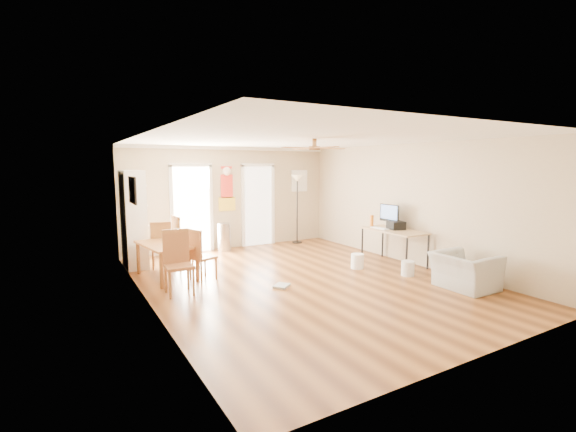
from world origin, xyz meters
TOP-DOWN VIEW (x-y plane):
  - floor at (0.00, 0.00)m, footprint 7.00×7.00m
  - ceiling at (0.00, 0.00)m, footprint 5.50×7.00m
  - wall_back at (0.00, 3.50)m, footprint 5.50×0.04m
  - wall_front at (0.00, -3.50)m, footprint 5.50×0.04m
  - wall_left at (-2.75, 0.00)m, footprint 0.04×7.00m
  - wall_right at (2.75, 0.00)m, footprint 0.04×7.00m
  - crown_molding at (0.00, 0.00)m, footprint 5.50×7.00m
  - kitchen_doorway at (-1.05, 3.48)m, footprint 0.90×0.10m
  - bathroom_doorway at (0.75, 3.48)m, footprint 0.80×0.10m
  - wall_decal at (-0.13, 3.48)m, footprint 0.46×0.03m
  - ac_grille at (2.05, 3.47)m, footprint 0.50×0.04m
  - framed_poster at (-2.73, 1.40)m, footprint 0.04×0.66m
  - ceiling_fan at (0.00, -0.30)m, footprint 1.24×1.24m
  - bookshelf at (-2.53, 2.72)m, footprint 0.55×0.97m
  - dining_table at (-2.15, 1.51)m, footprint 0.98×1.43m
  - dining_chair_right_a at (-1.60, 2.11)m, footprint 0.47×0.47m
  - dining_chair_right_b at (-1.60, 1.01)m, footprint 0.50×0.50m
  - dining_chair_near at (-2.21, 0.40)m, footprint 0.46×0.46m
  - dining_chair_far at (-2.06, 2.31)m, footprint 0.49×0.49m
  - trash_can at (-0.33, 3.20)m, footprint 0.35×0.35m
  - torchiere_lamp at (1.79, 3.16)m, footprint 0.40×0.40m
  - computer_desk at (2.35, 0.08)m, footprint 0.70×1.41m
  - imac at (2.47, 0.37)m, footprint 0.20×0.56m
  - keyboard at (2.20, 0.37)m, footprint 0.15×0.44m
  - printer at (2.45, 0.13)m, footprint 0.38×0.42m
  - orange_bottle at (2.30, 0.74)m, footprint 0.10×0.10m
  - wastebasket_a at (1.44, 0.19)m, footprint 0.33×0.33m
  - wastebasket_b at (1.93, -0.73)m, footprint 0.30×0.30m
  - floor_cloth at (-0.56, -0.13)m, footprint 0.37×0.36m
  - armchair at (2.15, -1.81)m, footprint 0.86×0.98m

SIDE VIEW (x-z plane):
  - floor at x=0.00m, z-range 0.00..0.00m
  - floor_cloth at x=-0.56m, z-range 0.00..0.04m
  - wastebasket_b at x=1.93m, z-range 0.00..0.29m
  - wastebasket_a at x=1.44m, z-range 0.00..0.31m
  - armchair at x=2.15m, z-range 0.00..0.62m
  - dining_table at x=-2.15m, z-range 0.00..0.66m
  - trash_can at x=-0.33m, z-range 0.00..0.70m
  - computer_desk at x=2.35m, z-range 0.00..0.75m
  - dining_chair_right_b at x=-1.60m, z-range 0.00..0.97m
  - dining_chair_far at x=-2.06m, z-range 0.00..0.98m
  - dining_chair_near at x=-2.21m, z-range 0.00..1.06m
  - dining_chair_right_a at x=-1.60m, z-range 0.00..1.09m
  - keyboard at x=2.20m, z-range 0.75..0.77m
  - printer at x=2.45m, z-range 0.75..0.93m
  - orange_bottle at x=2.30m, z-range 0.75..1.00m
  - torchiere_lamp at x=1.79m, z-range 0.00..1.88m
  - imac at x=2.47m, z-range 0.75..1.27m
  - bookshelf at x=-2.53m, z-range 0.00..2.04m
  - kitchen_doorway at x=-1.05m, z-range 0.00..2.10m
  - bathroom_doorway at x=0.75m, z-range 0.00..2.10m
  - wall_back at x=0.00m, z-range 0.00..2.60m
  - wall_front at x=0.00m, z-range 0.00..2.60m
  - wall_left at x=-2.75m, z-range 0.00..2.60m
  - wall_right at x=2.75m, z-range 0.00..2.60m
  - wall_decal at x=-0.13m, z-range 1.00..2.10m
  - ac_grille at x=2.05m, z-range 1.40..2.00m
  - framed_poster at x=-2.73m, z-range 1.46..1.94m
  - ceiling_fan at x=0.00m, z-range 2.33..2.53m
  - crown_molding at x=0.00m, z-range 2.52..2.60m
  - ceiling at x=0.00m, z-range 2.60..2.60m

